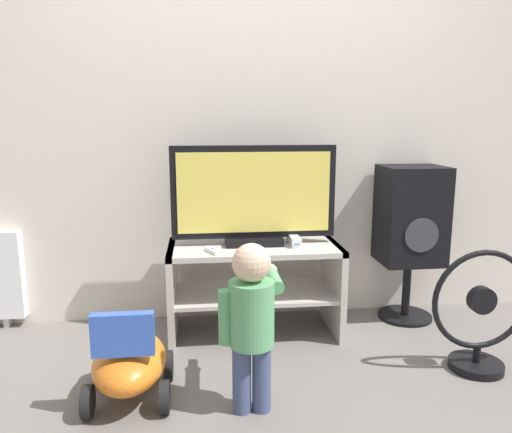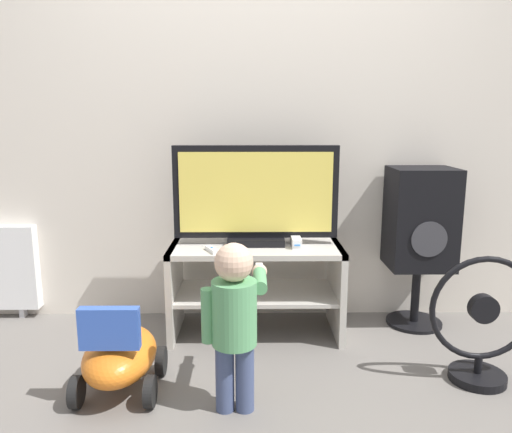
# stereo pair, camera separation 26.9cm
# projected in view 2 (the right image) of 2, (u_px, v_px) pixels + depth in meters

# --- Properties ---
(ground_plane) EXTENTS (16.00, 16.00, 0.00)m
(ground_plane) POSITION_uv_depth(u_px,v_px,m) (256.00, 350.00, 2.70)
(ground_plane) COLOR slate
(wall_back) EXTENTS (10.00, 0.06, 2.60)m
(wall_back) POSITION_uv_depth(u_px,v_px,m) (255.00, 106.00, 2.98)
(wall_back) COLOR silver
(wall_back) RESTS_ON ground_plane
(tv_stand) EXTENTS (0.97, 0.47, 0.53)m
(tv_stand) POSITION_uv_depth(u_px,v_px,m) (256.00, 276.00, 2.86)
(tv_stand) COLOR beige
(tv_stand) RESTS_ON ground_plane
(television) EXTENTS (0.92, 0.20, 0.56)m
(television) POSITION_uv_depth(u_px,v_px,m) (256.00, 196.00, 2.79)
(television) COLOR black
(television) RESTS_ON tv_stand
(game_console) EXTENTS (0.05, 0.20, 0.05)m
(game_console) POSITION_uv_depth(u_px,v_px,m) (296.00, 241.00, 2.80)
(game_console) COLOR white
(game_console) RESTS_ON tv_stand
(remote_primary) EXTENTS (0.09, 0.13, 0.03)m
(remote_primary) POSITION_uv_depth(u_px,v_px,m) (212.00, 250.00, 2.67)
(remote_primary) COLOR white
(remote_primary) RESTS_ON tv_stand
(child) EXTENTS (0.28, 0.43, 0.74)m
(child) POSITION_uv_depth(u_px,v_px,m) (235.00, 313.00, 2.07)
(child) COLOR #3F4C72
(child) RESTS_ON ground_plane
(speaker_tower) EXTENTS (0.37, 0.33, 0.95)m
(speaker_tower) POSITION_uv_depth(u_px,v_px,m) (420.00, 222.00, 2.92)
(speaker_tower) COLOR black
(speaker_tower) RESTS_ON ground_plane
(floor_fan) EXTENTS (0.51, 0.26, 0.62)m
(floor_fan) POSITION_uv_depth(u_px,v_px,m) (482.00, 327.00, 2.33)
(floor_fan) COLOR black
(floor_fan) RESTS_ON ground_plane
(ride_on_toy) EXTENTS (0.36, 0.50, 0.45)m
(ride_on_toy) POSITION_uv_depth(u_px,v_px,m) (120.00, 355.00, 2.26)
(ride_on_toy) COLOR orange
(ride_on_toy) RESTS_ON ground_plane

